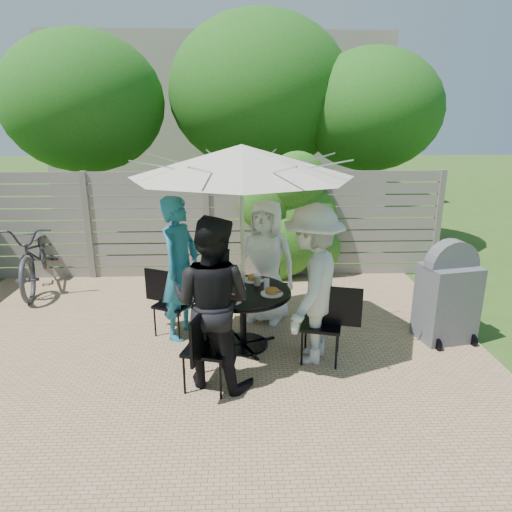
{
  "coord_description": "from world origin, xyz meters",
  "views": [
    {
      "loc": [
        0.56,
        -4.62,
        2.68
      ],
      "look_at": [
        0.75,
        0.6,
        1.09
      ],
      "focal_mm": 32.0,
      "sensor_mm": 36.0,
      "label": 1
    }
  ],
  "objects_px": {
    "person_left": "(180,269)",
    "bbq_grill": "(447,296)",
    "coffee_cup": "(257,280)",
    "chair_front": "(208,364)",
    "chair_right": "(322,339)",
    "bicycle": "(38,254)",
    "umbrella": "(242,161)",
    "chair_back": "(269,298)",
    "person_back": "(266,262)",
    "person_right": "(312,285)",
    "plate_left": "(215,285)",
    "plate_right": "(272,292)",
    "chair_left": "(173,316)",
    "syrup_jug": "(240,282)",
    "glass_right": "(267,284)",
    "patio_table": "(243,308)",
    "person_front": "(212,303)",
    "plate_front": "(231,299)",
    "glass_front": "(243,293)",
    "glass_left": "(219,285)",
    "glass_back": "(243,277)"
  },
  "relations": [
    {
      "from": "syrup_jug",
      "to": "person_right",
      "type": "bearing_deg",
      "value": -25.71
    },
    {
      "from": "chair_left",
      "to": "coffee_cup",
      "type": "relative_size",
      "value": 7.07
    },
    {
      "from": "umbrella",
      "to": "chair_back",
      "type": "xyz_separation_m",
      "value": [
        0.37,
        0.89,
        -1.97
      ]
    },
    {
      "from": "plate_left",
      "to": "syrup_jug",
      "type": "xyz_separation_m",
      "value": [
        0.3,
        -0.07,
        0.06
      ]
    },
    {
      "from": "syrup_jug",
      "to": "glass_right",
      "type": "bearing_deg",
      "value": -12.74
    },
    {
      "from": "patio_table",
      "to": "glass_right",
      "type": "xyz_separation_m",
      "value": [
        0.28,
        -0.0,
        0.29
      ]
    },
    {
      "from": "plate_front",
      "to": "glass_front",
      "type": "bearing_deg",
      "value": 21.25
    },
    {
      "from": "umbrella",
      "to": "coffee_cup",
      "type": "distance_m",
      "value": 1.46
    },
    {
      "from": "bicycle",
      "to": "chair_right",
      "type": "bearing_deg",
      "value": -42.0
    },
    {
      "from": "person_left",
      "to": "glass_back",
      "type": "bearing_deg",
      "value": -70.3
    },
    {
      "from": "chair_front",
      "to": "glass_left",
      "type": "relative_size",
      "value": 6.54
    },
    {
      "from": "plate_right",
      "to": "plate_left",
      "type": "bearing_deg",
      "value": 157.51
    },
    {
      "from": "plate_front",
      "to": "glass_right",
      "type": "bearing_deg",
      "value": 38.33
    },
    {
      "from": "coffee_cup",
      "to": "plate_left",
      "type": "bearing_deg",
      "value": -176.93
    },
    {
      "from": "syrup_jug",
      "to": "person_back",
      "type": "bearing_deg",
      "value": 63.11
    },
    {
      "from": "chair_right",
      "to": "syrup_jug",
      "type": "relative_size",
      "value": 5.7
    },
    {
      "from": "bbq_grill",
      "to": "coffee_cup",
      "type": "bearing_deg",
      "value": 166.9
    },
    {
      "from": "patio_table",
      "to": "glass_front",
      "type": "relative_size",
      "value": 10.45
    },
    {
      "from": "person_left",
      "to": "bbq_grill",
      "type": "relative_size",
      "value": 1.39
    },
    {
      "from": "syrup_jug",
      "to": "person_front",
      "type": "bearing_deg",
      "value": -108.59
    },
    {
      "from": "umbrella",
      "to": "chair_back",
      "type": "height_order",
      "value": "umbrella"
    },
    {
      "from": "chair_front",
      "to": "person_right",
      "type": "bearing_deg",
      "value": -46.91
    },
    {
      "from": "coffee_cup",
      "to": "person_left",
      "type": "bearing_deg",
      "value": 170.82
    },
    {
      "from": "chair_front",
      "to": "person_right",
      "type": "xyz_separation_m",
      "value": [
        1.13,
        0.58,
        0.63
      ]
    },
    {
      "from": "person_back",
      "to": "plate_left",
      "type": "bearing_deg",
      "value": -113.45
    },
    {
      "from": "person_left",
      "to": "glass_back",
      "type": "distance_m",
      "value": 0.78
    },
    {
      "from": "person_back",
      "to": "chair_front",
      "type": "relative_size",
      "value": 1.83
    },
    {
      "from": "chair_left",
      "to": "glass_back",
      "type": "distance_m",
      "value": 1.05
    },
    {
      "from": "glass_left",
      "to": "bbq_grill",
      "type": "bearing_deg",
      "value": 1.91
    },
    {
      "from": "chair_back",
      "to": "coffee_cup",
      "type": "height_order",
      "value": "chair_back"
    },
    {
      "from": "person_back",
      "to": "person_right",
      "type": "xyz_separation_m",
      "value": [
        0.45,
        -1.08,
        0.07
      ]
    },
    {
      "from": "chair_right",
      "to": "bicycle",
      "type": "bearing_deg",
      "value": -16.78
    },
    {
      "from": "glass_left",
      "to": "glass_front",
      "type": "relative_size",
      "value": 1.0
    },
    {
      "from": "chair_front",
      "to": "chair_back",
      "type": "bearing_deg",
      "value": -6.24
    },
    {
      "from": "person_back",
      "to": "person_right",
      "type": "bearing_deg",
      "value": -45.0
    },
    {
      "from": "plate_front",
      "to": "person_front",
      "type": "bearing_deg",
      "value": -112.49
    },
    {
      "from": "umbrella",
      "to": "glass_back",
      "type": "relative_size",
      "value": 23.2
    },
    {
      "from": "umbrella",
      "to": "plate_front",
      "type": "distance_m",
      "value": 1.52
    },
    {
      "from": "person_right",
      "to": "patio_table",
      "type": "bearing_deg",
      "value": -90.0
    },
    {
      "from": "chair_front",
      "to": "chair_right",
      "type": "xyz_separation_m",
      "value": [
        1.26,
        0.53,
        -0.0
      ]
    },
    {
      "from": "glass_left",
      "to": "glass_right",
      "type": "height_order",
      "value": "same"
    },
    {
      "from": "person_left",
      "to": "person_back",
      "type": "bearing_deg",
      "value": -45.0
    },
    {
      "from": "chair_back",
      "to": "person_front",
      "type": "height_order",
      "value": "person_front"
    },
    {
      "from": "plate_right",
      "to": "glass_back",
      "type": "distance_m",
      "value": 0.53
    },
    {
      "from": "umbrella",
      "to": "person_right",
      "type": "distance_m",
      "value": 1.57
    },
    {
      "from": "person_back",
      "to": "person_right",
      "type": "height_order",
      "value": "person_right"
    },
    {
      "from": "person_front",
      "to": "coffee_cup",
      "type": "xyz_separation_m",
      "value": [
        0.49,
        0.93,
        -0.1
      ]
    },
    {
      "from": "glass_right",
      "to": "syrup_jug",
      "type": "height_order",
      "value": "syrup_jug"
    },
    {
      "from": "coffee_cup",
      "to": "patio_table",
      "type": "bearing_deg",
      "value": -136.93
    },
    {
      "from": "syrup_jug",
      "to": "coffee_cup",
      "type": "relative_size",
      "value": 1.33
    }
  ]
}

